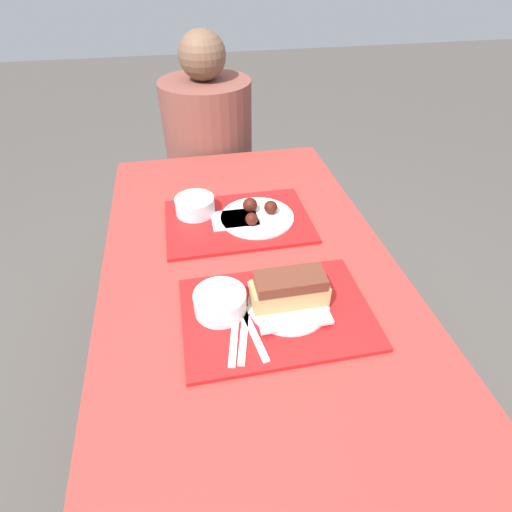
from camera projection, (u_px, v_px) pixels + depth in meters
The scene contains 14 objects.
ground_plane at pixel (251, 404), 1.61m from camera, with size 12.00×12.00×0.00m, color #4C4742.
picnic_table at pixel (249, 288), 1.20m from camera, with size 0.82×1.41×0.76m.
picnic_bench_far at pixel (218, 204), 2.08m from camera, with size 0.78×0.28×0.45m.
tray_near at pixel (277, 313), 0.97m from camera, with size 0.46×0.32×0.01m.
tray_far at pixel (238, 221), 1.28m from camera, with size 0.46×0.32×0.01m.
bowl_coleslaw_near at pixel (220, 301), 0.95m from camera, with size 0.13×0.13×0.05m.
brisket_sandwich_plate at pixel (289, 294), 0.96m from camera, with size 0.20×0.20×0.10m.
plastic_fork_near at pixel (244, 334), 0.91m from camera, with size 0.06×0.17×0.00m.
plastic_knife_near at pixel (253, 333), 0.91m from camera, with size 0.04×0.17×0.00m.
plastic_spoon_near at pixel (234, 336), 0.90m from camera, with size 0.05×0.17×0.00m.
bowl_coleslaw_far at pixel (195, 205), 1.28m from camera, with size 0.13×0.13×0.05m.
wings_plate_far at pixel (257, 214), 1.27m from camera, with size 0.23×0.23×0.06m.
napkin_far at pixel (235, 219), 1.27m from camera, with size 0.15×0.10×0.01m.
person_seated_across at pixel (208, 135), 1.84m from camera, with size 0.40×0.40×0.74m.
Camera 1 is at (-0.15, -0.86, 1.48)m, focal length 28.00 mm.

